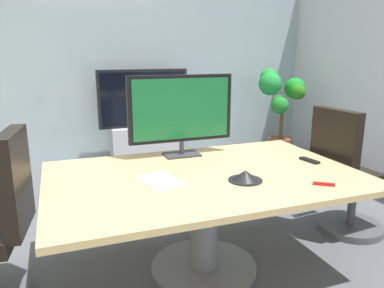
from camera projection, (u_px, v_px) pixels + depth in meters
name	position (u px, v px, depth m)	size (l,w,h in m)	color
ground_plane	(205.00, 263.00, 2.75)	(6.84, 6.84, 0.00)	#515459
wall_back_glass_partition	(126.00, 67.00, 5.09)	(5.57, 0.10, 2.64)	#9EB2B7
conference_table	(204.00, 196.00, 2.55)	(2.08, 1.34, 0.72)	tan
office_chair_right	(346.00, 182.00, 3.12)	(0.61, 0.59, 1.09)	#4C4C51
tv_monitor	(181.00, 111.00, 2.88)	(0.84, 0.18, 0.64)	#333338
wall_display_unit	(144.00, 134.00, 5.03)	(1.20, 0.36, 1.31)	#B7BABC
potted_plant	(280.00, 104.00, 5.29)	(0.70, 0.59, 1.30)	brown
conference_phone	(245.00, 176.00, 2.37)	(0.22, 0.22, 0.07)	black
remote_control	(309.00, 160.00, 2.79)	(0.05, 0.17, 0.02)	black
whiteboard_marker	(324.00, 184.00, 2.28)	(0.13, 0.02, 0.02)	red
paper_notepad	(159.00, 181.00, 2.36)	(0.21, 0.30, 0.01)	white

